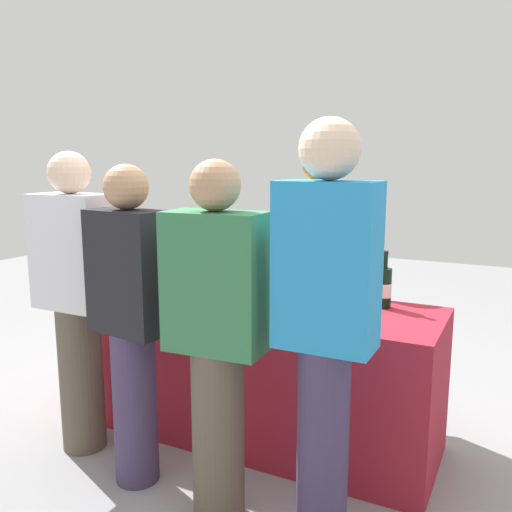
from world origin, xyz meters
name	(u,v)px	position (x,y,z in m)	size (l,w,h in m)	color
ground_plane	(256,434)	(0.00, 0.00, 0.00)	(12.00, 12.00, 0.00)	gray
tasting_table	(256,369)	(0.00, 0.00, 0.40)	(2.00, 0.67, 0.79)	maroon
wine_bottle_0	(168,265)	(-0.69, 0.14, 0.91)	(0.08, 0.08, 0.31)	black
wine_bottle_1	(189,265)	(-0.55, 0.16, 0.92)	(0.07, 0.07, 0.34)	black
wine_bottle_2	(325,284)	(0.36, 0.11, 0.90)	(0.07, 0.07, 0.29)	black
wine_bottle_3	(384,287)	(0.66, 0.18, 0.90)	(0.08, 0.08, 0.30)	black
wine_glass_0	(183,284)	(-0.37, -0.17, 0.88)	(0.06, 0.06, 0.13)	silver
wine_glass_1	(217,281)	(-0.21, -0.06, 0.89)	(0.07, 0.07, 0.14)	silver
wine_glass_2	(225,287)	(-0.11, -0.14, 0.89)	(0.06, 0.06, 0.13)	silver
wine_glass_3	(243,289)	(0.01, -0.17, 0.89)	(0.06, 0.06, 0.14)	silver
wine_glass_4	(314,293)	(0.37, -0.09, 0.90)	(0.07, 0.07, 0.15)	silver
ice_bucket	(146,273)	(-0.72, -0.03, 0.88)	(0.19, 0.19, 0.18)	silver
server_pouring	(317,266)	(0.12, 0.64, 0.88)	(0.46, 0.30, 1.65)	brown
guest_0	(77,295)	(-0.78, -0.54, 0.86)	(0.42, 0.23, 1.60)	brown
guest_1	(131,317)	(-0.32, -0.66, 0.83)	(0.41, 0.26, 1.54)	#3F3351
guest_2	(217,334)	(0.18, -0.72, 0.84)	(0.43, 0.25, 1.56)	brown
guest_3	(326,323)	(0.64, -0.69, 0.94)	(0.38, 0.23, 1.71)	#3F3351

